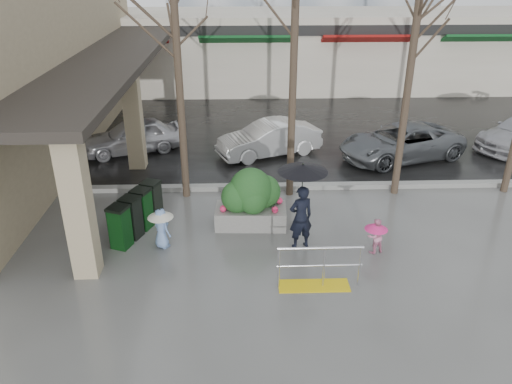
{
  "coord_description": "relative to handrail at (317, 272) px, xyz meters",
  "views": [
    {
      "loc": [
        -0.31,
        -10.39,
        6.74
      ],
      "look_at": [
        0.07,
        1.05,
        1.3
      ],
      "focal_mm": 35.0,
      "sensor_mm": 36.0,
      "label": 1
    }
  ],
  "objects": [
    {
      "name": "street_asphalt",
      "position": [
        -1.36,
        23.2,
        -0.37
      ],
      "size": [
        120.0,
        36.0,
        0.01
      ],
      "primitive_type": "cube",
      "color": "black",
      "rests_on": "ground"
    },
    {
      "name": "canopy_slab",
      "position": [
        -6.16,
        9.2,
        3.25
      ],
      "size": [
        2.8,
        18.0,
        0.25
      ],
      "primitive_type": "cube",
      "color": "#2D2823",
      "rests_on": "pillar_front"
    },
    {
      "name": "tree_west",
      "position": [
        -3.36,
        4.8,
        4.71
      ],
      "size": [
        3.2,
        3.2,
        6.8
      ],
      "color": "#382B21",
      "rests_on": "ground"
    },
    {
      "name": "pillar_back",
      "position": [
        -5.26,
        7.2,
        1.37
      ],
      "size": [
        0.55,
        0.55,
        3.5
      ],
      "primitive_type": "cube",
      "color": "tan",
      "rests_on": "ground"
    },
    {
      "name": "car_b",
      "position": [
        -0.61,
        8.21,
        0.25
      ],
      "size": [
        4.04,
        2.69,
        1.26
      ],
      "primitive_type": "imported",
      "rotation": [
        0.0,
        0.0,
        -1.18
      ],
      "color": "white",
      "rests_on": "ground"
    },
    {
      "name": "news_boxes",
      "position": [
        -4.44,
        2.59,
        0.19
      ],
      "size": [
        1.17,
        2.07,
        1.14
      ],
      "rotation": [
        0.0,
        0.0,
        -0.37
      ],
      "color": "#0C3711",
      "rests_on": "ground"
    },
    {
      "name": "handrail",
      "position": [
        0.0,
        0.0,
        0.0
      ],
      "size": [
        1.9,
        0.5,
        1.03
      ],
      "color": "yellow",
      "rests_on": "ground"
    },
    {
      "name": "woman",
      "position": [
        -0.19,
        1.69,
        0.99
      ],
      "size": [
        1.22,
        1.22,
        2.31
      ],
      "rotation": [
        0.0,
        0.0,
        3.46
      ],
      "color": "black",
      "rests_on": "ground"
    },
    {
      "name": "storefront_row",
      "position": [
        0.64,
        19.17,
        1.64
      ],
      "size": [
        34.0,
        6.74,
        4.0
      ],
      "color": "beige",
      "rests_on": "ground"
    },
    {
      "name": "tree_midwest",
      "position": [
        -0.16,
        4.8,
        4.86
      ],
      "size": [
        3.2,
        3.2,
        7.0
      ],
      "color": "#382B21",
      "rests_on": "ground"
    },
    {
      "name": "child_blue",
      "position": [
        -3.69,
        1.82,
        0.27
      ],
      "size": [
        0.65,
        0.65,
        1.07
      ],
      "rotation": [
        0.0,
        0.0,
        2.4
      ],
      "color": "#7597D0",
      "rests_on": "ground"
    },
    {
      "name": "car_c",
      "position": [
        4.15,
        7.68,
        0.25
      ],
      "size": [
        4.96,
        3.42,
        1.26
      ],
      "primitive_type": "imported",
      "rotation": [
        0.0,
        0.0,
        -1.25
      ],
      "color": "slate",
      "rests_on": "ground"
    },
    {
      "name": "tree_mideast",
      "position": [
        3.14,
        4.8,
        4.48
      ],
      "size": [
        3.2,
        3.2,
        6.5
      ],
      "color": "#382B21",
      "rests_on": "ground"
    },
    {
      "name": "curb",
      "position": [
        -1.36,
        5.2,
        -0.3
      ],
      "size": [
        120.0,
        0.3,
        0.15
      ],
      "primitive_type": "cube",
      "color": "gray",
      "rests_on": "ground"
    },
    {
      "name": "pillar_front",
      "position": [
        -5.26,
        0.7,
        1.37
      ],
      "size": [
        0.55,
        0.55,
        3.5
      ],
      "primitive_type": "cube",
      "color": "tan",
      "rests_on": "ground"
    },
    {
      "name": "child_pink",
      "position": [
        1.64,
        1.38,
        0.17
      ],
      "size": [
        0.58,
        0.58,
        0.92
      ],
      "rotation": [
        0.0,
        0.0,
        3.48
      ],
      "color": "pink",
      "rests_on": "ground"
    },
    {
      "name": "car_a",
      "position": [
        -5.69,
        8.71,
        0.25
      ],
      "size": [
        3.98,
        2.67,
        1.26
      ],
      "primitive_type": "imported",
      "rotation": [
        0.0,
        0.0,
        -1.22
      ],
      "color": "#B7B7BC",
      "rests_on": "ground"
    },
    {
      "name": "planter",
      "position": [
        -1.4,
        2.89,
        0.42
      ],
      "size": [
        1.96,
        1.13,
        1.67
      ],
      "rotation": [
        0.0,
        0.0,
        -0.05
      ],
      "color": "slate",
      "rests_on": "ground"
    },
    {
      "name": "ground",
      "position": [
        -1.36,
        1.2,
        -0.38
      ],
      "size": [
        120.0,
        120.0,
        0.0
      ],
      "primitive_type": "plane",
      "color": "#51514F",
      "rests_on": "ground"
    }
  ]
}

